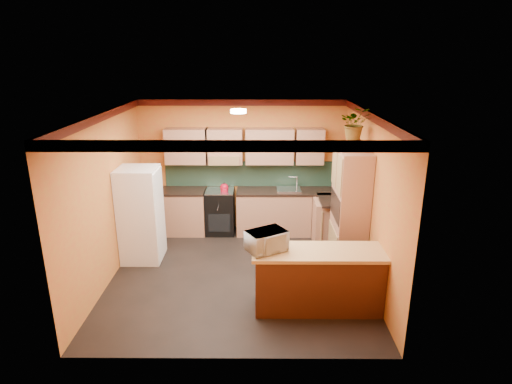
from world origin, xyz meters
TOP-DOWN VIEW (x-y plane):
  - room_shell at (0.02, 0.28)m, footprint 4.24×4.24m
  - base_cabinets_back at (0.17, 1.80)m, footprint 3.65×0.60m
  - countertop_back at (0.17, 1.80)m, footprint 3.65×0.62m
  - stove at (-0.46, 1.80)m, footprint 0.58×0.58m
  - kettle at (-0.36, 1.75)m, footprint 0.19×0.19m
  - sink at (0.94, 1.80)m, footprint 0.48×0.40m
  - base_cabinets_right at (1.80, 1.24)m, footprint 0.60×0.80m
  - countertop_right at (1.80, 1.24)m, footprint 0.62×0.80m
  - fridge at (-1.75, 0.58)m, footprint 0.68×0.66m
  - pantry at (1.85, 0.23)m, footprint 0.48×0.90m
  - fern_pot at (1.85, 0.28)m, footprint 0.22×0.22m
  - fern at (1.85, 0.28)m, footprint 0.49×0.43m
  - breakfast_bar at (1.19, -1.00)m, footprint 1.80×0.55m
  - bar_top at (1.19, -1.00)m, footprint 1.90×0.65m
  - microwave at (0.44, -1.00)m, footprint 0.64×0.58m

SIDE VIEW (x-z plane):
  - base_cabinets_back at x=0.17m, z-range 0.00..0.88m
  - base_cabinets_right at x=1.80m, z-range 0.00..0.88m
  - breakfast_bar at x=1.19m, z-range 0.00..0.88m
  - stove at x=-0.46m, z-range 0.00..0.91m
  - fridge at x=-1.75m, z-range 0.00..1.70m
  - countertop_back at x=0.17m, z-range 0.88..0.92m
  - countertop_right at x=1.80m, z-range 0.88..0.92m
  - bar_top at x=1.19m, z-range 0.88..0.93m
  - sink at x=0.94m, z-range 0.92..0.95m
  - kettle at x=-0.36m, z-range 0.91..1.09m
  - pantry at x=1.85m, z-range 0.00..2.10m
  - microwave at x=0.44m, z-range 0.93..1.22m
  - room_shell at x=0.02m, z-range 0.73..3.45m
  - fern_pot at x=1.85m, z-range 2.10..2.26m
  - fern at x=1.85m, z-range 2.26..2.77m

